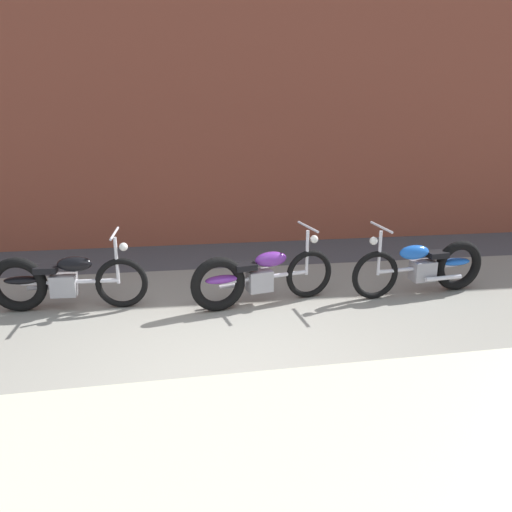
{
  "coord_description": "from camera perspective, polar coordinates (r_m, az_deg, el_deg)",
  "views": [
    {
      "loc": [
        -0.35,
        -4.41,
        2.71
      ],
      "look_at": [
        0.51,
        1.73,
        0.75
      ],
      "focal_mm": 36.31,
      "sensor_mm": 36.0,
      "label": 1
    }
  ],
  "objects": [
    {
      "name": "motorcycle_purple",
      "position": [
        6.8,
        -0.23,
        -2.35
      ],
      "size": [
        1.98,
        0.71,
        1.03
      ],
      "rotation": [
        0.0,
        0.0,
        0.23
      ],
      "color": "black",
      "rests_on": "ground"
    },
    {
      "name": "motorcycle_blue",
      "position": [
        7.61,
        18.42,
        -1.08
      ],
      "size": [
        2.0,
        0.58,
        1.03
      ],
      "rotation": [
        0.0,
        0.0,
        3.26
      ],
      "color": "black",
      "rests_on": "ground"
    },
    {
      "name": "motorcycle_black",
      "position": [
        7.14,
        -21.03,
        -2.58
      ],
      "size": [
        2.01,
        0.58,
        1.03
      ],
      "rotation": [
        0.0,
        0.0,
        -0.04
      ],
      "color": "black",
      "rests_on": "ground"
    },
    {
      "name": "sidewalk_slab",
      "position": [
        6.74,
        -4.39,
        -6.21
      ],
      "size": [
        36.0,
        3.5,
        0.01
      ],
      "primitive_type": "cube",
      "color": "gray",
      "rests_on": "ground"
    },
    {
      "name": "ground_plane",
      "position": [
        5.19,
        -3.06,
        -13.98
      ],
      "size": [
        80.0,
        80.0,
        0.0
      ],
      "primitive_type": "plane",
      "color": "#47474C"
    },
    {
      "name": "brick_building_wall",
      "position": [
        9.62,
        -6.28,
        19.11
      ],
      "size": [
        36.0,
        0.5,
        5.98
      ],
      "primitive_type": "cube",
      "color": "brown",
      "rests_on": "ground"
    }
  ]
}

